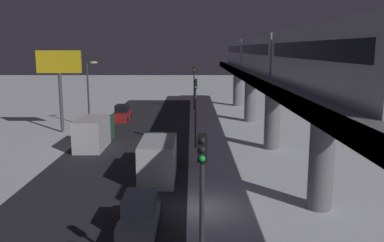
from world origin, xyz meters
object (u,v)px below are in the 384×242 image
object	(u,v)px
box_truck	(95,132)
traffic_light_near	(202,200)
sedan_black	(140,217)
subway_train	(268,53)
traffic_light_far	(194,82)
commercial_billboard	(59,70)
traffic_light_mid	(195,103)
sedan_red	(122,114)
delivery_van	(159,157)

from	to	relation	value
box_truck	traffic_light_near	distance (m)	26.91
sedan_black	subway_train	bearing A→B (deg)	64.50
traffic_light_far	commercial_billboard	distance (m)	22.49
subway_train	box_truck	size ratio (longest dim) A/B	7.50
traffic_light_mid	commercial_billboard	world-z (taller)	commercial_billboard
sedan_red	commercial_billboard	xyz separation A→B (m)	(5.28, 7.82, 6.04)
delivery_van	traffic_light_far	size ratio (longest dim) A/B	1.16
traffic_light_near	traffic_light_far	bearing A→B (deg)	-90.00
sedan_black	box_truck	distance (m)	19.62
sedan_red	traffic_light_far	world-z (taller)	traffic_light_far
traffic_light_far	delivery_van	bearing A→B (deg)	85.24
traffic_light_far	commercial_billboard	xyz separation A→B (m)	(14.58, 16.91, 2.63)
delivery_van	commercial_billboard	world-z (taller)	commercial_billboard
delivery_van	traffic_light_near	distance (m)	16.41
box_truck	delivery_van	size ratio (longest dim) A/B	1.00
subway_train	box_truck	world-z (taller)	subway_train
traffic_light_mid	traffic_light_far	xyz separation A→B (m)	(0.00, -24.17, 0.00)
sedan_black	commercial_billboard	bearing A→B (deg)	115.15
sedan_black	traffic_light_mid	world-z (taller)	traffic_light_mid
subway_train	traffic_light_mid	bearing A→B (deg)	24.11
sedan_black	box_truck	xyz separation A→B (m)	(6.60, -18.47, 0.55)
delivery_van	traffic_light_mid	xyz separation A→B (m)	(-2.70, -8.24, 2.85)
traffic_light_mid	sedan_black	bearing A→B (deg)	80.66
traffic_light_near	delivery_van	bearing A→B (deg)	-80.38
traffic_light_far	sedan_black	bearing A→B (deg)	86.03
box_truck	traffic_light_mid	bearing A→B (deg)	174.95
sedan_black	traffic_light_mid	distance (m)	18.19
subway_train	commercial_billboard	distance (m)	22.05
subway_train	sedan_red	world-z (taller)	subway_train
traffic_light_far	traffic_light_mid	bearing A→B (deg)	90.00
box_truck	traffic_light_mid	distance (m)	9.95
subway_train	commercial_billboard	world-z (taller)	subway_train
sedan_black	traffic_light_far	size ratio (longest dim) A/B	0.73
commercial_billboard	traffic_light_mid	bearing A→B (deg)	153.54
traffic_light_near	traffic_light_mid	bearing A→B (deg)	-90.00
delivery_van	traffic_light_near	size ratio (longest dim) A/B	1.16
sedan_black	delivery_van	distance (m)	9.41
sedan_black	box_truck	world-z (taller)	box_truck
sedan_red	box_truck	distance (m)	14.25
sedan_red	delivery_van	bearing A→B (deg)	105.81
box_truck	traffic_light_far	xyz separation A→B (m)	(-9.50, -23.33, 2.85)
box_truck	commercial_billboard	bearing A→B (deg)	-51.62
sedan_red	traffic_light_mid	world-z (taller)	traffic_light_mid
traffic_light_mid	delivery_van	bearing A→B (deg)	71.85
box_truck	delivery_van	world-z (taller)	same
delivery_van	traffic_light_far	world-z (taller)	traffic_light_far
delivery_van	traffic_light_far	distance (m)	32.65
sedan_black	commercial_billboard	world-z (taller)	commercial_billboard
traffic_light_near	traffic_light_far	size ratio (longest dim) A/B	1.00
sedan_red	commercial_billboard	size ratio (longest dim) A/B	0.52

